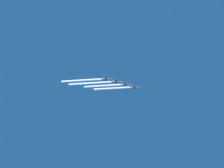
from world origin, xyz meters
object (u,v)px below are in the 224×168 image
object	(u,v)px
jet_second_echelon	(126,85)
jet_third_echelon	(117,82)
jet_lead	(135,87)
jet_fourth_echelon	(107,79)

from	to	relation	value
jet_second_echelon	jet_third_echelon	bearing A→B (deg)	-40.86
jet_lead	jet_fourth_echelon	world-z (taller)	jet_lead
jet_lead	jet_third_echelon	world-z (taller)	jet_lead
jet_fourth_echelon	jet_lead	bearing A→B (deg)	138.73
jet_lead	jet_fourth_echelon	bearing A→B (deg)	-41.27
jet_lead	jet_fourth_echelon	xyz separation A→B (m)	(33.80, -29.66, -4.68)
jet_lead	jet_second_echelon	world-z (taller)	jet_lead
jet_second_echelon	jet_fourth_echelon	xyz separation A→B (m)	(22.02, -20.20, -2.80)
jet_third_echelon	jet_fourth_echelon	size ratio (longest dim) A/B	1.00
jet_third_echelon	jet_fourth_echelon	xyz separation A→B (m)	(10.65, -10.36, -1.34)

